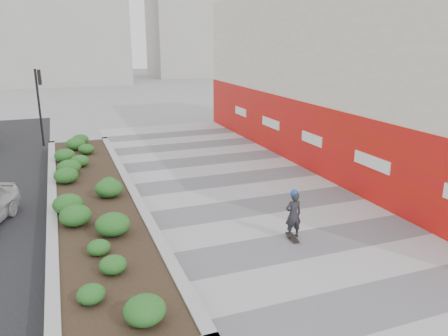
# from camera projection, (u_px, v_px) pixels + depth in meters

# --- Properties ---
(ground) EXTENTS (160.00, 160.00, 0.00)m
(ground) POSITION_uv_depth(u_px,v_px,m) (343.00, 274.00, 11.08)
(ground) COLOR gray
(ground) RESTS_ON ground
(walkway) EXTENTS (8.00, 36.00, 0.01)m
(walkway) POSITION_uv_depth(u_px,v_px,m) (286.00, 228.00, 13.77)
(walkway) COLOR #A8A8AD
(walkway) RESTS_ON ground
(building) EXTENTS (6.04, 24.08, 8.00)m
(building) POSITION_uv_depth(u_px,v_px,m) (360.00, 78.00, 20.37)
(building) COLOR beige
(building) RESTS_ON ground
(planter) EXTENTS (3.00, 18.00, 0.90)m
(planter) POSITION_uv_depth(u_px,v_px,m) (93.00, 196.00, 15.35)
(planter) COLOR #9E9EA0
(planter) RESTS_ON ground
(traffic_signal_near) EXTENTS (0.33, 0.28, 4.20)m
(traffic_signal_near) POSITION_uv_depth(u_px,v_px,m) (39.00, 96.00, 23.50)
(traffic_signal_near) COLOR black
(traffic_signal_near) RESTS_ON ground
(distant_bldg_north_l) EXTENTS (16.00, 12.00, 20.00)m
(distant_bldg_north_l) POSITION_uv_depth(u_px,v_px,m) (58.00, 4.00, 55.79)
(distant_bldg_north_l) COLOR #ADAAA3
(distant_bldg_north_l) RESTS_ON ground
(manhole_cover) EXTENTS (0.44, 0.44, 0.01)m
(manhole_cover) POSITION_uv_depth(u_px,v_px,m) (300.00, 225.00, 13.94)
(manhole_cover) COLOR #595654
(manhole_cover) RESTS_ON ground
(skateboarder) EXTENTS (0.53, 0.74, 1.57)m
(skateboarder) POSITION_uv_depth(u_px,v_px,m) (293.00, 214.00, 12.76)
(skateboarder) COLOR beige
(skateboarder) RESTS_ON ground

